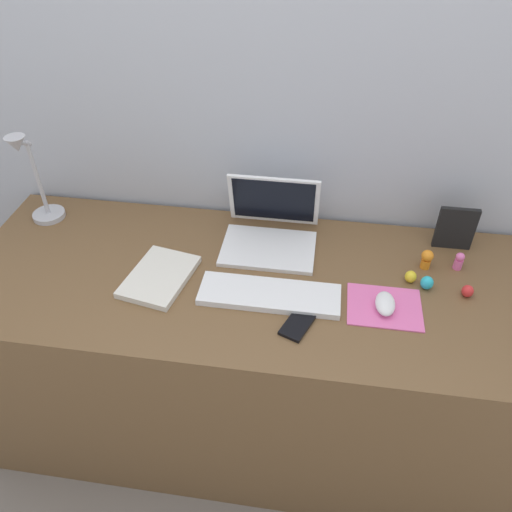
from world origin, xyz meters
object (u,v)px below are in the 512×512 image
(keyboard, at_px, (269,295))
(mouse, at_px, (385,304))
(cell_phone, at_px, (299,323))
(toy_figurine_cyan, at_px, (427,283))
(laptop, at_px, (271,227))
(toy_figurine_red, at_px, (468,291))
(toy_figurine_orange, at_px, (427,258))
(toy_figurine_yellow, at_px, (411,277))
(toy_figurine_pink, at_px, (459,261))
(notebook_pad, at_px, (159,277))
(picture_frame, at_px, (456,228))
(desk_lamp, at_px, (34,181))

(keyboard, height_order, mouse, mouse)
(cell_phone, distance_m, toy_figurine_cyan, 0.41)
(laptop, relative_size, toy_figurine_red, 7.99)
(toy_figurine_red, bearing_deg, toy_figurine_cyan, 171.58)
(toy_figurine_orange, bearing_deg, laptop, 172.10)
(toy_figurine_yellow, relative_size, toy_figurine_pink, 0.65)
(toy_figurine_pink, bearing_deg, notebook_pad, -168.29)
(picture_frame, relative_size, toy_figurine_pink, 2.55)
(toy_figurine_pink, bearing_deg, keyboard, -158.96)
(laptop, relative_size, toy_figurine_cyan, 7.16)
(toy_figurine_yellow, xyz_separation_m, toy_figurine_orange, (0.05, 0.07, 0.02))
(desk_lamp, height_order, toy_figurine_red, desk_lamp)
(desk_lamp, bearing_deg, keyboard, -17.99)
(cell_phone, xyz_separation_m, picture_frame, (0.46, 0.42, 0.07))
(keyboard, xyz_separation_m, cell_phone, (0.09, -0.09, -0.01))
(cell_phone, bearing_deg, toy_figurine_pink, 55.55)
(picture_frame, bearing_deg, toy_figurine_yellow, -127.13)
(mouse, xyz_separation_m, picture_frame, (0.23, 0.32, 0.05))
(laptop, bearing_deg, mouse, -37.07)
(cell_phone, xyz_separation_m, toy_figurine_red, (0.48, 0.18, 0.01))
(mouse, relative_size, toy_figurine_yellow, 2.52)
(toy_figurine_cyan, bearing_deg, notebook_pad, -174.30)
(notebook_pad, xyz_separation_m, toy_figurine_red, (0.91, 0.06, 0.01))
(picture_frame, height_order, toy_figurine_cyan, picture_frame)
(keyboard, bearing_deg, toy_figurine_yellow, 17.72)
(mouse, xyz_separation_m, cell_phone, (-0.24, -0.09, -0.02))
(toy_figurine_orange, distance_m, toy_figurine_red, 0.16)
(notebook_pad, bearing_deg, keyboard, 6.21)
(notebook_pad, bearing_deg, mouse, 8.68)
(keyboard, height_order, cell_phone, keyboard)
(toy_figurine_yellow, relative_size, toy_figurine_orange, 0.59)
(keyboard, xyz_separation_m, picture_frame, (0.56, 0.32, 0.06))
(desk_lamp, distance_m, notebook_pad, 0.56)
(keyboard, bearing_deg, desk_lamp, 162.01)
(keyboard, bearing_deg, laptop, 96.64)
(keyboard, relative_size, notebook_pad, 1.71)
(toy_figurine_yellow, bearing_deg, laptop, 162.14)
(desk_lamp, bearing_deg, laptop, 0.49)
(notebook_pad, bearing_deg, toy_figurine_orange, 23.46)
(laptop, relative_size, picture_frame, 2.00)
(toy_figurine_red, bearing_deg, cell_phone, -158.73)
(desk_lamp, xyz_separation_m, picture_frame, (1.38, 0.06, -0.08))
(toy_figurine_yellow, distance_m, toy_figurine_cyan, 0.05)
(laptop, xyz_separation_m, toy_figurine_cyan, (0.49, -0.17, -0.03))
(laptop, bearing_deg, toy_figurine_pink, -5.57)
(picture_frame, bearing_deg, toy_figurine_cyan, -115.03)
(keyboard, relative_size, toy_figurine_pink, 6.96)
(picture_frame, bearing_deg, keyboard, -149.83)
(desk_lamp, relative_size, toy_figurine_orange, 5.15)
(toy_figurine_red, bearing_deg, mouse, -159.33)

